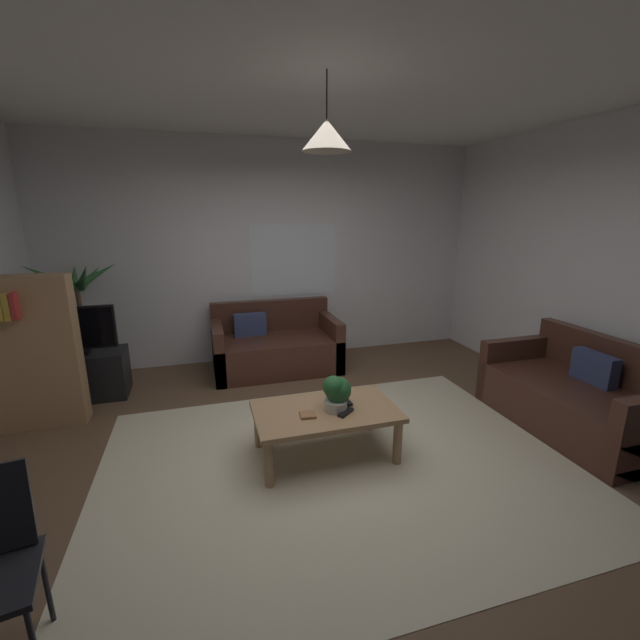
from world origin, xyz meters
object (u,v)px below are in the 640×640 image
at_px(remote_on_table_1, 346,401).
at_px(tv, 73,330).
at_px(pendant_lamp, 327,135).
at_px(remote_on_table_0, 346,413).
at_px(couch_under_window, 275,348).
at_px(potted_plant_on_table, 336,391).
at_px(coffee_table, 326,416).
at_px(couch_right_side, 576,399).
at_px(book_on_table_0, 308,415).
at_px(bookshelf_corner, 35,352).
at_px(tv_stand, 81,376).
at_px(potted_palm_corner, 82,324).

height_order(remote_on_table_1, tv, tv).
relative_size(remote_on_table_1, pendant_lamp, 0.32).
relative_size(remote_on_table_0, remote_on_table_1, 1.00).
relative_size(couch_under_window, potted_plant_on_table, 5.43).
xyz_separation_m(couch_under_window, coffee_table, (0.04, -2.01, 0.07)).
distance_m(couch_right_side, coffee_table, 2.33).
xyz_separation_m(book_on_table_0, pendant_lamp, (0.17, 0.07, 2.00)).
distance_m(remote_on_table_1, bookshelf_corner, 2.80).
bearing_deg(tv_stand, remote_on_table_0, -39.22).
height_order(coffee_table, remote_on_table_0, remote_on_table_0).
bearing_deg(remote_on_table_0, tv, -167.59).
relative_size(remote_on_table_0, potted_plant_on_table, 0.57).
distance_m(remote_on_table_0, remote_on_table_1, 0.20).
relative_size(tv_stand, bookshelf_corner, 0.64).
distance_m(remote_on_table_0, potted_plant_on_table, 0.18).
bearing_deg(remote_on_table_1, potted_palm_corner, -42.20).
bearing_deg(remote_on_table_0, couch_right_side, 49.06).
bearing_deg(coffee_table, bookshelf_corner, 152.90).
relative_size(tv, bookshelf_corner, 0.57).
bearing_deg(book_on_table_0, couch_under_window, 86.58).
bearing_deg(pendant_lamp, tv_stand, 141.05).
xyz_separation_m(remote_on_table_0, remote_on_table_1, (0.07, 0.19, 0.00)).
height_order(book_on_table_0, tv_stand, tv_stand).
relative_size(couch_right_side, potted_plant_on_table, 5.55).
relative_size(coffee_table, tv, 1.42).
height_order(remote_on_table_0, tv_stand, tv_stand).
bearing_deg(couch_under_window, tv_stand, -173.05).
bearing_deg(tv, bookshelf_corner, -109.44).
bearing_deg(potted_palm_corner, potted_plant_on_table, -43.95).
xyz_separation_m(tv, pendant_lamp, (2.16, -1.73, 1.66)).
height_order(couch_under_window, bookshelf_corner, bookshelf_corner).
relative_size(coffee_table, potted_palm_corner, 0.78).
bearing_deg(tv_stand, couch_right_side, -23.56).
bearing_deg(tv, couch_right_side, -23.33).
relative_size(remote_on_table_0, pendant_lamp, 0.32).
bearing_deg(couch_right_side, bookshelf_corner, -106.79).
distance_m(couch_right_side, potted_plant_on_table, 2.26).
xyz_separation_m(couch_right_side, potted_palm_corner, (-4.52, 2.39, 0.43)).
bearing_deg(coffee_table, pendant_lamp, -9.46).
bearing_deg(remote_on_table_1, remote_on_table_0, 68.02).
distance_m(book_on_table_0, potted_palm_corner, 3.05).
distance_m(book_on_table_0, pendant_lamp, 2.01).
bearing_deg(tv, tv_stand, 90.00).
bearing_deg(coffee_table, remote_on_table_1, 18.83).
xyz_separation_m(couch_right_side, pendant_lamp, (-2.32, 0.21, 2.14)).
distance_m(couch_right_side, potted_palm_corner, 5.13).
bearing_deg(book_on_table_0, tv_stand, 137.61).
relative_size(remote_on_table_0, bookshelf_corner, 0.11).
bearing_deg(couch_right_side, pendant_lamp, -95.10).
relative_size(coffee_table, book_on_table_0, 9.53).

